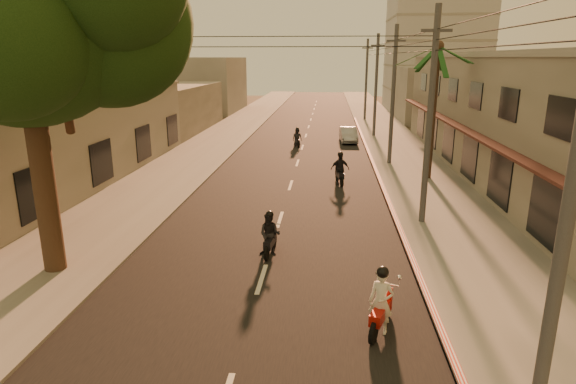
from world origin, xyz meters
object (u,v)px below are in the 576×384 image
at_px(scooter_red, 381,303).
at_px(scooter_far_a, 297,138).
at_px(palm_tree, 438,54).
at_px(scooter_mid_a, 270,235).
at_px(parked_car, 348,135).
at_px(broadleaf_tree, 34,5).
at_px(scooter_mid_b, 340,170).

xyz_separation_m(scooter_red, scooter_far_a, (-3.97, 27.10, -0.11)).
relative_size(palm_tree, scooter_mid_a, 4.73).
bearing_deg(parked_car, broadleaf_tree, -114.66).
distance_m(broadleaf_tree, scooter_far_a, 26.09).
relative_size(scooter_mid_b, parked_car, 0.49).
relative_size(broadleaf_tree, scooter_mid_a, 6.98).
xyz_separation_m(broadleaf_tree, scooter_far_a, (6.18, 24.13, -7.75)).
relative_size(scooter_far_a, parked_car, 0.41).
height_order(scooter_red, scooter_mid_a, scooter_red).
relative_size(broadleaf_tree, scooter_red, 6.46).
bearing_deg(scooter_mid_a, scooter_red, -48.29).
bearing_deg(scooter_red, broadleaf_tree, -174.78).
height_order(scooter_far_a, parked_car, scooter_far_a).
distance_m(broadleaf_tree, scooter_mid_a, 10.35).
distance_m(broadleaf_tree, scooter_red, 13.04).
xyz_separation_m(broadleaf_tree, scooter_red, (10.14, -2.97, -7.64)).
bearing_deg(scooter_mid_b, broadleaf_tree, -136.98).
relative_size(palm_tree, scooter_far_a, 5.16).
bearing_deg(palm_tree, scooter_mid_b, -164.01).
xyz_separation_m(scooter_far_a, parked_car, (4.21, 2.60, -0.09)).
height_order(broadleaf_tree, scooter_mid_b, broadleaf_tree).
bearing_deg(palm_tree, broadleaf_tree, -136.52).
height_order(scooter_mid_a, scooter_far_a, scooter_mid_a).
distance_m(scooter_red, scooter_far_a, 27.39).
bearing_deg(scooter_mid_a, parked_car, 87.37).
relative_size(scooter_red, parked_car, 0.48).
bearing_deg(scooter_far_a, broadleaf_tree, -118.65).
relative_size(scooter_mid_b, scooter_far_a, 1.21).
bearing_deg(parked_car, palm_tree, -75.26).
distance_m(scooter_red, parked_car, 29.70).
relative_size(broadleaf_tree, scooter_far_a, 7.61).
height_order(broadleaf_tree, palm_tree, broadleaf_tree).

